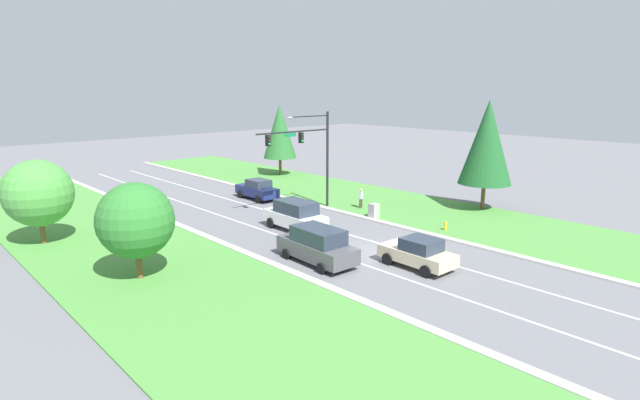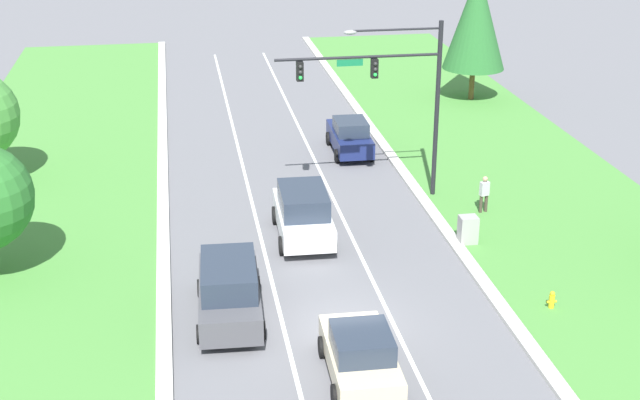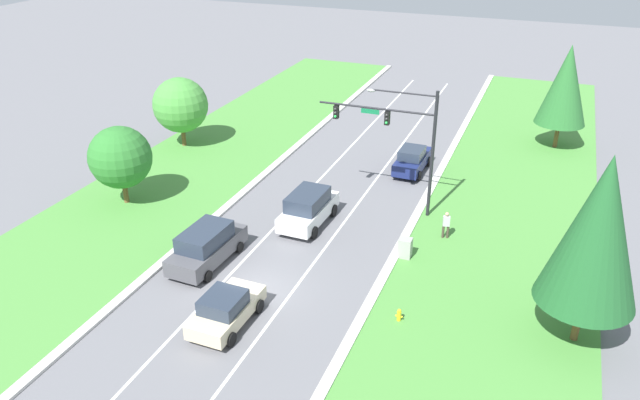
{
  "view_description": "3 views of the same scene",
  "coord_description": "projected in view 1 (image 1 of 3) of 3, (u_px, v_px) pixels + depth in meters",
  "views": [
    {
      "loc": [
        -21.43,
        -18.37,
        9.58
      ],
      "look_at": [
        0.36,
        5.27,
        2.38
      ],
      "focal_mm": 28.0,
      "sensor_mm": 36.0,
      "label": 1
    },
    {
      "loc": [
        -4.78,
        -24.83,
        14.79
      ],
      "look_at": [
        0.3,
        5.72,
        2.2
      ],
      "focal_mm": 50.0,
      "sensor_mm": 36.0,
      "label": 2
    },
    {
      "loc": [
        12.31,
        -22.8,
        17.64
      ],
      "look_at": [
        0.97,
        6.38,
        2.17
      ],
      "focal_mm": 35.0,
      "sensor_mm": 36.0,
      "label": 3
    }
  ],
  "objects": [
    {
      "name": "navy_sedan",
      "position": [
        257.0,
        189.0,
        43.98
      ],
      "size": [
        2.01,
        4.52,
        1.8
      ],
      "rotation": [
        0.0,
        0.0,
        -0.02
      ],
      "color": "navy",
      "rests_on": "ground_plane"
    },
    {
      "name": "lane_stripe_inner_left",
      "position": [
        355.0,
        261.0,
        28.26
      ],
      "size": [
        0.14,
        81.0,
        0.01
      ],
      "color": "white",
      "rests_on": "ground_plane"
    },
    {
      "name": "pedestrian",
      "position": [
        361.0,
        198.0,
        40.43
      ],
      "size": [
        0.42,
        0.31,
        1.69
      ],
      "rotation": [
        0.0,
        0.0,
        3.4
      ],
      "color": "#42382D",
      "rests_on": "ground_plane"
    },
    {
      "name": "curb_strip_right",
      "position": [
        432.0,
        235.0,
        33.17
      ],
      "size": [
        0.5,
        90.0,
        0.15
      ],
      "color": "beige",
      "rests_on": "ground_plane"
    },
    {
      "name": "grass_verge_right",
      "position": [
        474.0,
        221.0,
        36.65
      ],
      "size": [
        10.0,
        90.0,
        0.08
      ],
      "color": "#4C8E3D",
      "rests_on": "ground_plane"
    },
    {
      "name": "oak_near_left_tree",
      "position": [
        38.0,
        193.0,
        30.69
      ],
      "size": [
        4.15,
        4.15,
        5.37
      ],
      "color": "brown",
      "rests_on": "ground_plane"
    },
    {
      "name": "conifer_far_right_tree",
      "position": [
        280.0,
        131.0,
        55.22
      ],
      "size": [
        3.7,
        3.7,
        7.92
      ],
      "color": "brown",
      "rests_on": "ground_plane"
    },
    {
      "name": "traffic_signal_mast",
      "position": [
        309.0,
        146.0,
        38.85
      ],
      "size": [
        7.1,
        0.41,
        7.81
      ],
      "color": "black",
      "rests_on": "ground_plane"
    },
    {
      "name": "champagne_sedan",
      "position": [
        418.0,
        253.0,
        27.18
      ],
      "size": [
        2.14,
        4.24,
        1.68
      ],
      "rotation": [
        0.0,
        0.0,
        -0.02
      ],
      "color": "beige",
      "rests_on": "ground_plane"
    },
    {
      "name": "utility_cabinet",
      "position": [
        374.0,
        211.0,
        37.39
      ],
      "size": [
        0.7,
        0.6,
        1.17
      ],
      "color": "#9E9E99",
      "rests_on": "ground_plane"
    },
    {
      "name": "white_suv",
      "position": [
        295.0,
        215.0,
        34.35
      ],
      "size": [
        2.31,
        4.9,
        2.07
      ],
      "rotation": [
        0.0,
        0.0,
        -0.03
      ],
      "color": "white",
      "rests_on": "ground_plane"
    },
    {
      "name": "ground_plane",
      "position": [
        376.0,
        255.0,
        29.45
      ],
      "size": [
        160.0,
        160.0,
        0.0
      ],
      "primitive_type": "plane",
      "color": "slate"
    },
    {
      "name": "curb_strip_left",
      "position": [
        304.0,
        277.0,
        25.7
      ],
      "size": [
        0.5,
        90.0,
        0.15
      ],
      "color": "beige",
      "rests_on": "ground_plane"
    },
    {
      "name": "grass_verge_left",
      "position": [
        215.0,
        307.0,
        22.23
      ],
      "size": [
        10.0,
        90.0,
        0.08
      ],
      "color": "#4C8E3D",
      "rests_on": "ground_plane"
    },
    {
      "name": "oak_far_left_tree",
      "position": [
        136.0,
        221.0,
        24.99
      ],
      "size": [
        3.86,
        3.86,
        5.05
      ],
      "color": "brown",
      "rests_on": "ground_plane"
    },
    {
      "name": "lane_stripe_inner_right",
      "position": [
        395.0,
        248.0,
        30.64
      ],
      "size": [
        0.14,
        81.0,
        0.01
      ],
      "color": "white",
      "rests_on": "ground_plane"
    },
    {
      "name": "graphite_suv",
      "position": [
        317.0,
        245.0,
        27.91
      ],
      "size": [
        2.35,
        5.14,
        2.04
      ],
      "rotation": [
        0.0,
        0.0,
        -0.05
      ],
      "color": "#4C4C51",
      "rests_on": "ground_plane"
    },
    {
      "name": "fire_hydrant",
      "position": [
        446.0,
        226.0,
        34.24
      ],
      "size": [
        0.34,
        0.2,
        0.7
      ],
      "color": "gold",
      "rests_on": "ground_plane"
    },
    {
      "name": "conifer_near_right_tree",
      "position": [
        487.0,
        142.0,
        39.15
      ],
      "size": [
        4.14,
        4.14,
        8.79
      ],
      "color": "brown",
      "rests_on": "ground_plane"
    }
  ]
}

